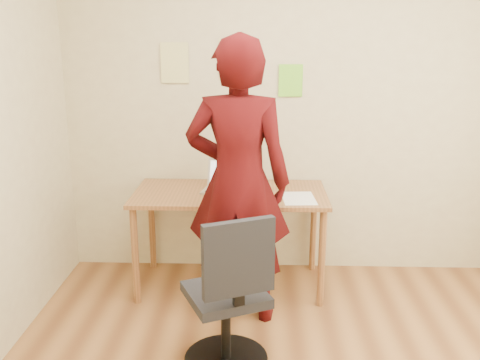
{
  "coord_description": "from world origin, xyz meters",
  "views": [
    {
      "loc": [
        -0.25,
        -2.35,
        1.86
      ],
      "look_at": [
        -0.37,
        0.95,
        0.95
      ],
      "focal_mm": 40.0,
      "sensor_mm": 36.0,
      "label": 1
    }
  ],
  "objects_px": {
    "desk": "(230,203)",
    "person": "(238,182)",
    "office_chair": "(230,304)",
    "laptop": "(225,184)",
    "phone": "(263,200)"
  },
  "relations": [
    {
      "from": "desk",
      "to": "person",
      "type": "relative_size",
      "value": 0.75
    },
    {
      "from": "phone",
      "to": "person",
      "type": "relative_size",
      "value": 0.07
    },
    {
      "from": "office_chair",
      "to": "person",
      "type": "distance_m",
      "value": 0.82
    },
    {
      "from": "office_chair",
      "to": "person",
      "type": "relative_size",
      "value": 0.5
    },
    {
      "from": "office_chair",
      "to": "person",
      "type": "bearing_deg",
      "value": 63.22
    },
    {
      "from": "laptop",
      "to": "office_chair",
      "type": "xyz_separation_m",
      "value": [
        0.09,
        -1.1,
        -0.39
      ]
    },
    {
      "from": "laptop",
      "to": "phone",
      "type": "height_order",
      "value": "laptop"
    },
    {
      "from": "laptop",
      "to": "person",
      "type": "xyz_separation_m",
      "value": [
        0.12,
        -0.48,
        0.15
      ]
    },
    {
      "from": "desk",
      "to": "person",
      "type": "height_order",
      "value": "person"
    },
    {
      "from": "office_chair",
      "to": "laptop",
      "type": "bearing_deg",
      "value": 70.41
    },
    {
      "from": "laptop",
      "to": "office_chair",
      "type": "relative_size",
      "value": 0.36
    },
    {
      "from": "laptop",
      "to": "office_chair",
      "type": "height_order",
      "value": "laptop"
    },
    {
      "from": "laptop",
      "to": "office_chair",
      "type": "bearing_deg",
      "value": -74.08
    },
    {
      "from": "desk",
      "to": "phone",
      "type": "distance_m",
      "value": 0.33
    },
    {
      "from": "laptop",
      "to": "person",
      "type": "bearing_deg",
      "value": -65.03
    }
  ]
}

